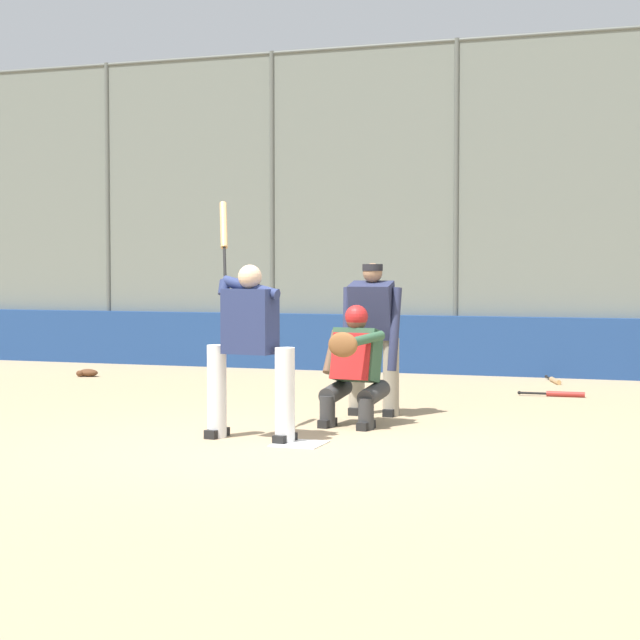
{
  "coord_description": "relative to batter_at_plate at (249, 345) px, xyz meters",
  "views": [
    {
      "loc": [
        -3.2,
        8.78,
        1.54
      ],
      "look_at": [
        0.15,
        -1.0,
        1.05
      ],
      "focal_mm": 60.0,
      "sensor_mm": 36.0,
      "label": 1
    }
  ],
  "objects": [
    {
      "name": "ground_plane",
      "position": [
        -0.51,
        0.09,
        -0.86
      ],
      "size": [
        160.0,
        160.0,
        0.0
      ],
      "primitive_type": "plane",
      "color": "tan"
    },
    {
      "name": "home_plate_marker",
      "position": [
        -0.51,
        0.09,
        -0.86
      ],
      "size": [
        0.43,
        0.43,
        0.01
      ],
      "primitive_type": "cube",
      "color": "white",
      "rests_on": "ground_plane"
    },
    {
      "name": "backstop_fence",
      "position": [
        -0.51,
        -6.64,
        1.68
      ],
      "size": [
        17.45,
        0.08,
        4.9
      ],
      "color": "#515651",
      "rests_on": "ground_plane"
    },
    {
      "name": "padding_wall",
      "position": [
        -0.51,
        -6.54,
        -0.44
      ],
      "size": [
        17.02,
        0.18,
        0.86
      ],
      "primitive_type": "cube",
      "color": "navy",
      "rests_on": "ground_plane"
    },
    {
      "name": "bleachers_beyond",
      "position": [
        -1.56,
        -9.5,
        -0.28
      ],
      "size": [
        12.16,
        3.05,
        1.8
      ],
      "color": "slate",
      "rests_on": "ground_plane"
    },
    {
      "name": "batter_at_plate",
      "position": [
        0.0,
        0.0,
        0.0
      ],
      "size": [
        0.97,
        0.74,
        2.19
      ],
      "rotation": [
        0.0,
        0.0,
        -0.13
      ],
      "color": "silver",
      "rests_on": "ground_plane"
    },
    {
      "name": "catcher_behind_plate",
      "position": [
        -0.64,
        -1.12,
        -0.25
      ],
      "size": [
        0.64,
        0.77,
        1.19
      ],
      "rotation": [
        0.0,
        0.0,
        -0.11
      ],
      "color": "#333333",
      "rests_on": "ground_plane"
    },
    {
      "name": "umpire_home",
      "position": [
        -0.6,
        -1.91,
        -0.01
      ],
      "size": [
        0.65,
        0.39,
        1.61
      ],
      "rotation": [
        0.0,
        0.0,
        0.0
      ],
      "color": "gray",
      "rests_on": "ground_plane"
    },
    {
      "name": "spare_bat_by_padding",
      "position": [
        -2.04,
        -5.84,
        -0.83
      ],
      "size": [
        0.32,
        0.81,
        0.07
      ],
      "rotation": [
        0.0,
        0.0,
        1.9
      ],
      "color": "black",
      "rests_on": "ground_plane"
    },
    {
      "name": "spare_bat_third_base_side",
      "position": [
        -2.29,
        -4.23,
        -0.83
      ],
      "size": [
        0.8,
        0.08,
        0.07
      ],
      "rotation": [
        0.0,
        0.0,
        3.18
      ],
      "color": "black",
      "rests_on": "ground_plane"
    },
    {
      "name": "fielding_glove_on_dirt",
      "position": [
        4.41,
        -4.51,
        -0.81
      ],
      "size": [
        0.3,
        0.23,
        0.11
      ],
      "color": "#56331E",
      "rests_on": "ground_plane"
    }
  ]
}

